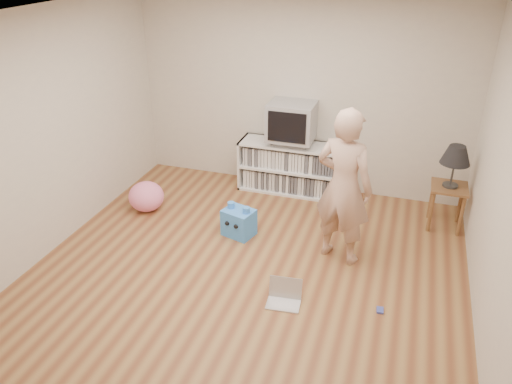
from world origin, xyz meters
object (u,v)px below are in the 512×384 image
at_px(dvd_deck, 291,141).
at_px(side_table, 448,196).
at_px(media_unit, 291,167).
at_px(plush_blue, 239,222).
at_px(laptop, 284,296).
at_px(person, 344,187).
at_px(table_lamp, 456,156).
at_px(crt_tv, 292,121).
at_px(plush_pink, 146,196).

height_order(dvd_deck, side_table, dvd_deck).
height_order(media_unit, plush_blue, media_unit).
distance_m(media_unit, laptop, 2.44).
relative_size(dvd_deck, person, 0.26).
height_order(side_table, plush_blue, side_table).
relative_size(laptop, plush_blue, 0.85).
bearing_deg(plush_blue, table_lamp, 38.71).
height_order(side_table, laptop, side_table).
height_order(crt_tv, table_lamp, crt_tv).
relative_size(dvd_deck, side_table, 0.82).
bearing_deg(crt_tv, plush_pink, -145.59).
relative_size(dvd_deck, laptop, 1.29).
xyz_separation_m(table_lamp, plush_pink, (-3.67, -0.75, -0.75)).
bearing_deg(media_unit, plush_blue, -101.96).
relative_size(laptop, plush_pink, 0.77).
xyz_separation_m(dvd_deck, plush_blue, (-0.28, -1.32, -0.56)).
bearing_deg(plush_blue, media_unit, 94.43).
bearing_deg(crt_tv, side_table, -10.18).
bearing_deg(plush_pink, dvd_deck, 34.49).
height_order(table_lamp, laptop, table_lamp).
distance_m(side_table, table_lamp, 0.53).
distance_m(laptop, plush_pink, 2.50).
bearing_deg(laptop, person, 62.69).
distance_m(crt_tv, plush_pink, 2.14).
bearing_deg(person, crt_tv, -40.22).
relative_size(media_unit, crt_tv, 2.33).
xyz_separation_m(dvd_deck, person, (0.92, -1.42, 0.13)).
xyz_separation_m(dvd_deck, laptop, (0.55, -2.34, -0.67)).
relative_size(plush_blue, plush_pink, 0.91).
distance_m(laptop, plush_blue, 1.32).
height_order(side_table, person, person).
relative_size(dvd_deck, table_lamp, 0.87).
bearing_deg(table_lamp, media_unit, 169.30).
bearing_deg(media_unit, laptop, -76.81).
distance_m(table_lamp, plush_pink, 3.82).
relative_size(crt_tv, plush_pink, 1.33).
relative_size(media_unit, dvd_deck, 3.11).
bearing_deg(table_lamp, dvd_deck, 169.73).
bearing_deg(crt_tv, person, -56.93).
bearing_deg(plush_blue, person, 12.01).
xyz_separation_m(dvd_deck, plush_pink, (-1.63, -1.12, -0.54)).
height_order(person, plush_blue, person).
bearing_deg(laptop, plush_blue, 123.78).
height_order(dvd_deck, table_lamp, table_lamp).
distance_m(person, plush_blue, 1.39).
distance_m(person, plush_pink, 2.65).
bearing_deg(plush_blue, plush_pink, -172.36).
xyz_separation_m(person, laptop, (-0.37, -0.93, -0.80)).
distance_m(media_unit, person, 1.78).
xyz_separation_m(plush_blue, plush_pink, (-1.34, 0.21, 0.02)).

